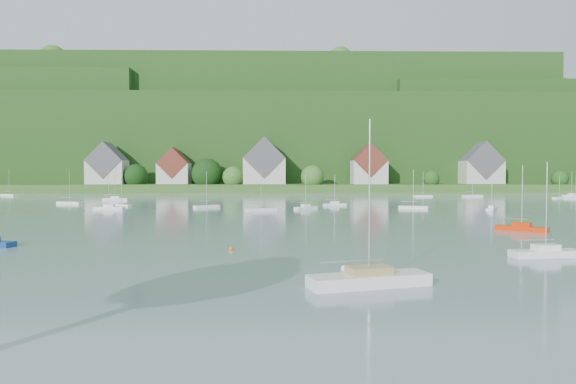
# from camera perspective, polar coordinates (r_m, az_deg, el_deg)

# --- Properties ---
(far_shore_strip) EXTENTS (600.00, 60.00, 3.00)m
(far_shore_strip) POSITION_cam_1_polar(r_m,az_deg,el_deg) (215.83, -3.79, 0.54)
(far_shore_strip) COLOR #2E531F
(far_shore_strip) RESTS_ON ground
(forested_ridge) EXTENTS (620.00, 181.22, 69.89)m
(forested_ridge) POSITION_cam_1_polar(r_m,az_deg,el_deg) (284.68, -3.06, 5.22)
(forested_ridge) COLOR #194315
(forested_ridge) RESTS_ON ground
(village_building_0) EXTENTS (14.00, 10.40, 16.00)m
(village_building_0) POSITION_cam_1_polar(r_m,az_deg,el_deg) (212.76, -18.94, 2.57)
(village_building_0) COLOR beige
(village_building_0) RESTS_ON far_shore_strip
(village_building_1) EXTENTS (12.00, 9.36, 14.00)m
(village_building_1) POSITION_cam_1_polar(r_m,az_deg,el_deg) (208.43, -12.21, 2.44)
(village_building_1) COLOR beige
(village_building_1) RESTS_ON far_shore_strip
(village_building_2) EXTENTS (16.00, 11.44, 18.00)m
(village_building_2) POSITION_cam_1_polar(r_m,az_deg,el_deg) (203.60, -2.54, 2.92)
(village_building_2) COLOR beige
(village_building_2) RESTS_ON far_shore_strip
(village_building_3) EXTENTS (13.00, 10.40, 15.50)m
(village_building_3) POSITION_cam_1_polar(r_m,az_deg,el_deg) (204.51, 8.73, 2.66)
(village_building_3) COLOR beige
(village_building_3) RESTS_ON far_shore_strip
(village_building_4) EXTENTS (15.00, 10.40, 16.50)m
(village_building_4) POSITION_cam_1_polar(r_m,az_deg,el_deg) (220.49, 20.16, 2.56)
(village_building_4) COLOR beige
(village_building_4) RESTS_ON far_shore_strip
(near_sailboat_2) EXTENTS (8.24, 4.30, 10.71)m
(near_sailboat_2) POSITION_cam_1_polar(r_m,az_deg,el_deg) (34.72, 8.74, -9.20)
(near_sailboat_2) COLOR white
(near_sailboat_2) RESTS_ON ground
(near_sailboat_3) EXTENTS (6.27, 2.39, 8.25)m
(near_sailboat_3) POSITION_cam_1_polar(r_m,az_deg,el_deg) (51.14, 26.07, -5.83)
(near_sailboat_3) COLOR white
(near_sailboat_3) RESTS_ON ground
(near_sailboat_5) EXTENTS (5.65, 5.35, 8.22)m
(near_sailboat_5) POSITION_cam_1_polar(r_m,az_deg,el_deg) (72.37, 23.92, -3.53)
(near_sailboat_5) COLOR red
(near_sailboat_5) RESTS_ON ground
(mooring_buoy_1) EXTENTS (0.49, 0.49, 0.49)m
(mooring_buoy_1) POSITION_cam_1_polar(r_m,az_deg,el_deg) (40.12, 6.07, -8.41)
(mooring_buoy_1) COLOR white
(mooring_buoy_1) RESTS_ON ground
(mooring_buoy_2) EXTENTS (0.45, 0.45, 0.45)m
(mooring_buoy_2) POSITION_cam_1_polar(r_m,az_deg,el_deg) (50.24, -6.17, -6.28)
(mooring_buoy_2) COLOR orange
(mooring_buoy_2) RESTS_ON ground
(far_sailboat_cluster) EXTENTS (198.33, 71.66, 8.71)m
(far_sailboat_cluster) POSITION_cam_1_polar(r_m,az_deg,el_deg) (133.44, -3.41, -0.89)
(far_sailboat_cluster) COLOR white
(far_sailboat_cluster) RESTS_ON ground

